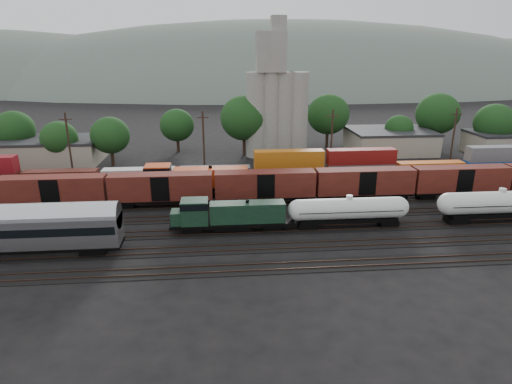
{
  "coord_description": "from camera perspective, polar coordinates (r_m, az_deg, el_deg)",
  "views": [
    {
      "loc": [
        -9.2,
        -56.02,
        22.42
      ],
      "look_at": [
        -4.08,
        2.0,
        3.0
      ],
      "focal_mm": 30.0,
      "sensor_mm": 36.0,
      "label": 1
    }
  ],
  "objects": [
    {
      "name": "distant_hills",
      "position": [
        320.64,
        0.95,
        10.73
      ],
      "size": [
        860.0,
        286.0,
        130.0
      ],
      "color": "#59665B",
      "rests_on": "ground"
    },
    {
      "name": "ground",
      "position": [
        61.04,
        3.99,
        -3.16
      ],
      "size": [
        600.0,
        600.0,
        0.0
      ],
      "primitive_type": "plane",
      "color": "black"
    },
    {
      "name": "grain_silo",
      "position": [
        93.53,
        2.72,
        11.56
      ],
      "size": [
        13.4,
        5.0,
        29.0
      ],
      "color": "gray",
      "rests_on": "ground"
    },
    {
      "name": "orange_locomotive",
      "position": [
        69.05,
        -8.84,
        1.69
      ],
      "size": [
        19.68,
        3.28,
        4.92
      ],
      "color": "black",
      "rests_on": "ground"
    },
    {
      "name": "container_wall",
      "position": [
        73.95,
        -9.3,
        2.67
      ],
      "size": [
        160.02,
        2.6,
        5.8
      ],
      "color": "black",
      "rests_on": "ground"
    },
    {
      "name": "utility_poles",
      "position": [
        80.22,
        1.66,
        6.77
      ],
      "size": [
        122.2,
        0.36,
        12.0
      ],
      "color": "black",
      "rests_on": "ground"
    },
    {
      "name": "industrial_sheds",
      "position": [
        94.74,
        4.72,
        6.28
      ],
      "size": [
        119.38,
        17.26,
        5.1
      ],
      "color": "#9E937F",
      "rests_on": "ground"
    },
    {
      "name": "boxcar_string",
      "position": [
        65.61,
        7.9,
        1.15
      ],
      "size": [
        153.6,
        2.9,
        4.2
      ],
      "color": "black",
      "rests_on": "ground"
    },
    {
      "name": "tracks",
      "position": [
        61.02,
        3.99,
        -3.12
      ],
      "size": [
        180.0,
        33.2,
        0.2
      ],
      "color": "black",
      "rests_on": "ground"
    },
    {
      "name": "tree_band",
      "position": [
        97.82,
        6.92,
        9.37
      ],
      "size": [
        165.08,
        21.54,
        13.6
      ],
      "color": "black",
      "rests_on": "ground"
    },
    {
      "name": "green_locomotive",
      "position": [
        54.8,
        -4.06,
        -3.01
      ],
      "size": [
        15.96,
        2.82,
        4.22
      ],
      "color": "black",
      "rests_on": "ground"
    },
    {
      "name": "tank_car_a",
      "position": [
        57.25,
        12.24,
        -2.34
      ],
      "size": [
        16.12,
        2.89,
        4.22
      ],
      "color": "silver",
      "rests_on": "ground"
    },
    {
      "name": "tank_car_b",
      "position": [
        66.35,
        29.78,
        -1.36
      ],
      "size": [
        17.47,
        3.13,
        4.58
      ],
      "color": "silver",
      "rests_on": "ground"
    }
  ]
}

